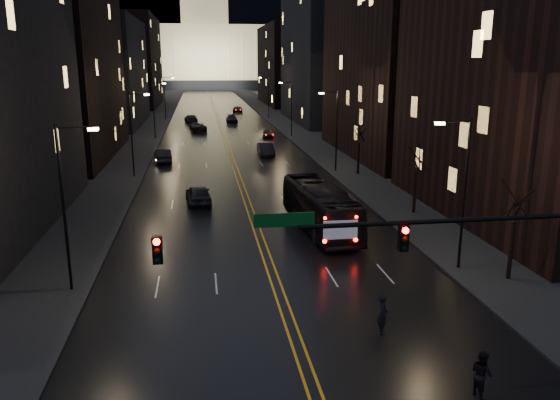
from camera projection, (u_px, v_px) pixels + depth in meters
name	position (u px, v px, depth m)	size (l,w,h in m)	color
ground	(309.00, 379.00, 21.24)	(900.00, 900.00, 0.00)	black
road	(214.00, 108.00, 145.91)	(20.00, 320.00, 0.02)	black
sidewalk_left	(161.00, 108.00, 143.93)	(8.00, 320.00, 0.16)	black
sidewalk_right	(266.00, 107.00, 147.86)	(8.00, 320.00, 0.16)	black
center_line	(214.00, 108.00, 145.91)	(0.62, 320.00, 0.01)	orange
building_left_mid	(56.00, 45.00, 66.64)	(12.00, 30.00, 28.00)	black
building_left_far	(108.00, 72.00, 104.06)	(12.00, 34.00, 20.00)	black
building_left_dist	(135.00, 62.00, 149.61)	(12.00, 40.00, 24.00)	black
building_right_near	(536.00, 62.00, 40.42)	(12.00, 26.00, 24.00)	black
building_right_tall	(399.00, 3.00, 67.46)	(12.00, 30.00, 38.00)	black
building_right_mid	(323.00, 57.00, 109.22)	(12.00, 34.00, 26.00)	black
building_right_dist	(286.00, 65.00, 155.75)	(12.00, 40.00, 22.00)	black
capitol	(206.00, 50.00, 256.78)	(90.00, 50.00, 58.50)	black
traffic_signal	(463.00, 248.00, 20.81)	(17.29, 0.45, 7.00)	black
streetlamp_right_near	(462.00, 186.00, 31.10)	(2.13, 0.25, 9.00)	black
streetlamp_left_near	(67.00, 200.00, 28.06)	(2.13, 0.25, 9.00)	black
streetlamp_right_mid	(335.00, 127.00, 59.87)	(2.13, 0.25, 9.00)	black
streetlamp_left_mid	(133.00, 130.00, 56.83)	(2.13, 0.25, 9.00)	black
streetlamp_right_far	(291.00, 106.00, 88.64)	(2.13, 0.25, 9.00)	black
streetlamp_left_far	(155.00, 107.00, 85.60)	(2.13, 0.25, 9.00)	black
streetlamp_right_dist	(268.00, 95.00, 117.41)	(2.13, 0.25, 9.00)	black
streetlamp_left_dist	(166.00, 96.00, 114.38)	(2.13, 0.25, 9.00)	black
tree_right_near	(516.00, 203.00, 29.62)	(2.40, 2.40, 6.65)	black
tree_right_mid	(417.00, 159.00, 43.05)	(2.40, 2.40, 6.65)	black
tree_right_far	(359.00, 134.00, 58.39)	(2.40, 2.40, 6.65)	black
bus	(320.00, 207.00, 39.85)	(2.78, 11.86, 3.30)	black
oncoming_car_a	(198.00, 194.00, 47.19)	(2.01, 4.98, 1.70)	black
oncoming_car_b	(163.00, 156.00, 66.55)	(1.81, 5.19, 1.71)	black
oncoming_car_c	(198.00, 127.00, 96.97)	(2.53, 5.48, 1.52)	black
oncoming_car_d	(191.00, 119.00, 110.55)	(2.26, 5.56, 1.61)	black
receding_car_a	(266.00, 149.00, 71.33)	(1.82, 5.21, 1.72)	black
receding_car_b	(268.00, 133.00, 88.55)	(1.67, 4.16, 1.42)	black
receding_car_c	(232.00, 119.00, 110.35)	(2.17, 5.34, 1.55)	black
receding_car_d	(237.00, 109.00, 133.50)	(2.32, 5.02, 1.40)	black
pedestrian_a	(383.00, 314.00, 24.55)	(0.69, 0.46, 1.90)	black
pedestrian_b	(482.00, 374.00, 19.94)	(0.89, 0.49, 1.84)	black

